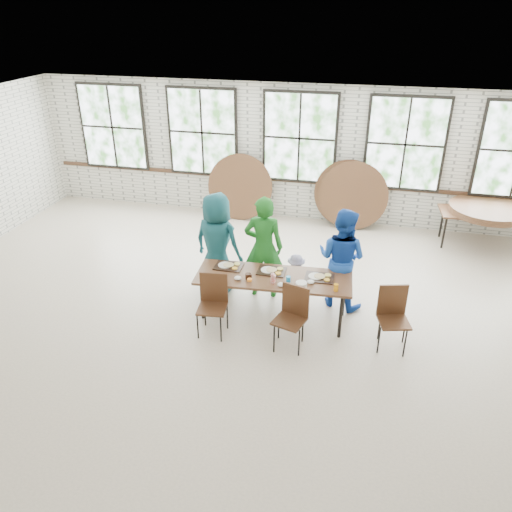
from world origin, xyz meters
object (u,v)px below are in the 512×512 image
at_px(chair_near_right, 292,312).
at_px(chair_near_left, 213,299).
at_px(storage_table, 487,215).
at_px(dining_table, 274,279).

bearing_deg(chair_near_right, chair_near_left, -166.13).
distance_m(chair_near_left, chair_near_right, 1.21).
bearing_deg(storage_table, chair_near_left, -141.61).
bearing_deg(dining_table, chair_near_right, -60.75).
bearing_deg(chair_near_left, chair_near_right, -9.29).
bearing_deg(storage_table, dining_table, -140.12).
height_order(chair_near_right, storage_table, chair_near_right).
xyz_separation_m(chair_near_left, storage_table, (4.44, 4.06, 0.13)).
distance_m(dining_table, chair_near_left, 0.99).
height_order(chair_near_left, storage_table, chair_near_left).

